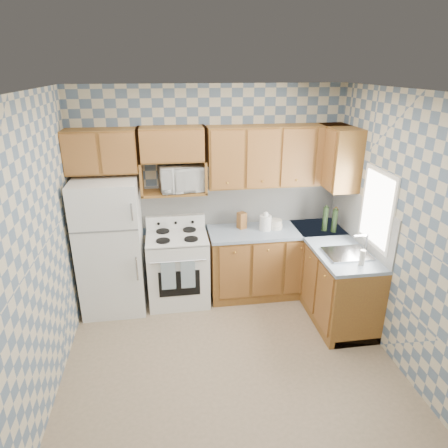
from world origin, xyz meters
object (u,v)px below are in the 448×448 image
Objects in this scene: stove_body at (178,269)px; electric_kettle at (265,223)px; refrigerator at (111,246)px; microwave at (183,178)px.

stove_body is 1.27m from electric_kettle.
microwave reaches higher than refrigerator.
refrigerator reaches higher than stove_body.
electric_kettle is at bearing -18.23° from microwave.
microwave is at bearing 170.51° from electric_kettle.
microwave reaches higher than electric_kettle.
stove_body is 1.58× the size of microwave.
microwave is 2.94× the size of electric_kettle.
refrigerator is 1.21m from microwave.
stove_body is 1.18m from microwave.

